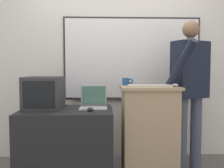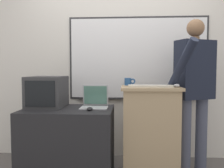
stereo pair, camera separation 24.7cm
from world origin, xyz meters
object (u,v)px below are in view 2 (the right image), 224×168
laptop (95,101)px  computer_mouse_by_keyboard (177,86)px  computer_mouse_by_laptop (90,109)px  side_desk (69,144)px  coffee_mug (128,82)px  wireless_keyboard (150,86)px  person_presenter (194,86)px  crt_monitor (47,92)px  lectern_podium (150,133)px

laptop → computer_mouse_by_keyboard: (0.86, -0.14, 0.18)m
computer_mouse_by_laptop → computer_mouse_by_keyboard: size_ratio=1.00×
side_desk → coffee_mug: (0.65, 0.21, 0.67)m
wireless_keyboard → laptop: bearing=168.8°
person_presenter → crt_monitor: bearing=160.0°
crt_monitor → coffee_mug: (0.90, 0.13, 0.11)m
lectern_podium → laptop: 0.69m
laptop → wireless_keyboard: (0.60, -0.12, 0.17)m
lectern_podium → person_presenter: bearing=17.3°
side_desk → computer_mouse_by_keyboard: (1.14, -0.04, 0.64)m
side_desk → computer_mouse_by_keyboard: computer_mouse_by_keyboard is taller
lectern_podium → person_presenter: person_presenter is taller
wireless_keyboard → computer_mouse_by_laptop: (-0.62, -0.09, -0.23)m
lectern_podium → computer_mouse_by_laptop: (-0.63, -0.15, 0.28)m
computer_mouse_by_laptop → coffee_mug: 0.57m
crt_monitor → coffee_mug: 0.92m
laptop → wireless_keyboard: 0.63m
lectern_podium → computer_mouse_by_keyboard: (0.26, -0.08, 0.52)m
computer_mouse_by_laptop → coffee_mug: (0.39, 0.32, 0.26)m
lectern_podium → laptop: (-0.60, 0.06, 0.34)m
laptop → side_desk: bearing=-160.8°
person_presenter → computer_mouse_by_keyboard: person_presenter is taller
wireless_keyboard → computer_mouse_by_laptop: wireless_keyboard is taller
person_presenter → crt_monitor: person_presenter is taller
laptop → computer_mouse_by_keyboard: 0.89m
person_presenter → wireless_keyboard: (-0.51, -0.22, 0.01)m
person_presenter → computer_mouse_by_laptop: (-1.13, -0.30, -0.22)m
lectern_podium → wireless_keyboard: 0.52m
person_presenter → coffee_mug: person_presenter is taller
side_desk → crt_monitor: 0.62m
lectern_podium → crt_monitor: size_ratio=2.27×
person_presenter → coffee_mug: bearing=154.7°
crt_monitor → coffee_mug: size_ratio=3.56×
lectern_podium → wireless_keyboard: bearing=-96.6°
computer_mouse_by_laptop → coffee_mug: size_ratio=0.80×
side_desk → wireless_keyboard: size_ratio=2.09×
coffee_mug → wireless_keyboard: bearing=-46.0°
laptop → wireless_keyboard: size_ratio=0.64×
lectern_podium → computer_mouse_by_keyboard: size_ratio=10.08×
person_presenter → computer_mouse_by_keyboard: (-0.24, -0.23, 0.02)m
lectern_podium → coffee_mug: bearing=143.3°
person_presenter → laptop: (-1.10, -0.10, -0.16)m
wireless_keyboard → computer_mouse_by_keyboard: computer_mouse_by_keyboard is taller
computer_mouse_by_laptop → computer_mouse_by_keyboard: computer_mouse_by_keyboard is taller
person_presenter → wireless_keyboard: person_presenter is taller
person_presenter → coffee_mug: 0.74m
computer_mouse_by_keyboard → person_presenter: bearing=43.7°
laptop → computer_mouse_by_laptop: laptop is taller
person_presenter → wireless_keyboard: 0.55m
side_desk → wireless_keyboard: (0.87, -0.02, 0.63)m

